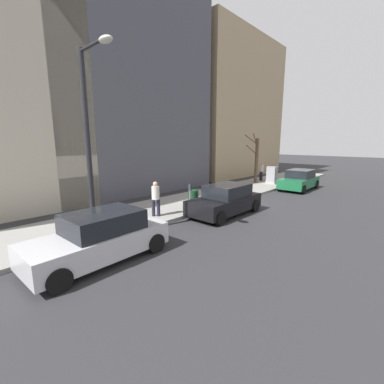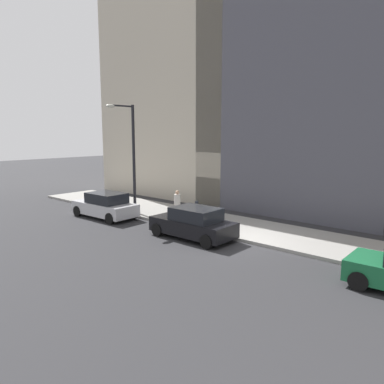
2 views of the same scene
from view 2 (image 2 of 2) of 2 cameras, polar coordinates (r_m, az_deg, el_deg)
ground_plane at (r=17.73m, az=7.21°, el=-7.51°), size 120.00×120.00×0.00m
sidewalk at (r=19.34m, az=10.58°, el=-5.96°), size 4.00×36.00×0.15m
parked_car_black at (r=17.93m, az=0.22°, el=-4.81°), size 1.96×4.22×1.52m
parked_car_silver at (r=22.82m, az=-13.06°, el=-2.03°), size 2.05×4.26×1.52m
parking_meter at (r=19.62m, az=0.70°, el=-2.87°), size 0.14×0.10×1.35m
streetlamp at (r=22.78m, az=-9.41°, el=6.38°), size 1.97×0.32×6.50m
trash_bin at (r=19.59m, az=3.19°, el=-4.04°), size 0.56×0.56×0.90m
pedestrian_midblock at (r=21.17m, az=-2.25°, el=-1.69°), size 0.36×0.36×1.66m
office_block_center at (r=28.56m, az=19.43°, el=20.88°), size 12.23×12.23×22.25m
office_tower_right at (r=33.82m, az=2.30°, el=14.45°), size 12.97×12.97×16.42m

